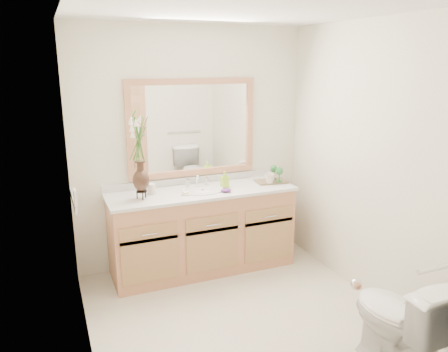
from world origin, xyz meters
name	(u,v)px	position (x,y,z in m)	size (l,w,h in m)	color
floor	(245,320)	(0.00, 0.00, 0.00)	(2.60, 2.60, 0.00)	beige
ceiling	(249,8)	(0.00, 0.00, 2.40)	(2.40, 2.60, 0.02)	white
wall_back	(192,148)	(0.00, 1.30, 1.20)	(2.40, 0.02, 2.40)	white
wall_front	(363,244)	(0.00, -1.30, 1.20)	(2.40, 0.02, 2.40)	white
wall_left	(79,197)	(-1.20, 0.00, 1.20)	(0.02, 2.60, 2.40)	white
wall_right	(375,165)	(1.20, 0.00, 1.20)	(0.02, 2.60, 2.40)	white
vanity	(203,231)	(0.00, 1.01, 0.40)	(1.80, 0.55, 0.80)	tan
counter	(202,192)	(0.00, 1.01, 0.82)	(1.84, 0.57, 0.03)	silver
sink	(203,196)	(0.00, 1.00, 0.78)	(0.38, 0.34, 0.23)	white
mirror	(192,128)	(0.00, 1.28, 1.41)	(1.32, 0.04, 0.97)	white
switch_plate	(75,197)	(-1.19, 0.76, 0.98)	(0.02, 0.12, 0.12)	white
door	(306,292)	(-0.30, -1.29, 1.00)	(0.80, 0.03, 2.00)	tan
toilet	(399,322)	(0.70, -0.92, 0.37)	(0.42, 0.75, 0.74)	white
flower_vase	(139,145)	(-0.60, 0.97, 1.33)	(0.18, 0.18, 0.74)	black
tumbler	(151,189)	(-0.48, 1.08, 0.88)	(0.08, 0.08, 0.10)	beige
soap_dish	(186,194)	(-0.19, 0.93, 0.84)	(0.09, 0.09, 0.03)	beige
soap_bottle	(225,180)	(0.25, 1.03, 0.90)	(0.07, 0.07, 0.14)	#A0D632
purple_dish	(226,190)	(0.19, 0.87, 0.85)	(0.10, 0.08, 0.04)	#5C2673
tray	(271,181)	(0.76, 1.02, 0.84)	(0.31, 0.21, 0.02)	brown
mug_left	(270,178)	(0.71, 0.95, 0.90)	(0.10, 0.09, 0.10)	beige
mug_right	(272,175)	(0.78, 1.04, 0.90)	(0.10, 0.09, 0.10)	beige
goblet_front	(279,172)	(0.82, 0.95, 0.95)	(0.07, 0.07, 0.16)	#287832
goblet_back	(274,169)	(0.82, 1.07, 0.95)	(0.07, 0.07, 0.15)	#287832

